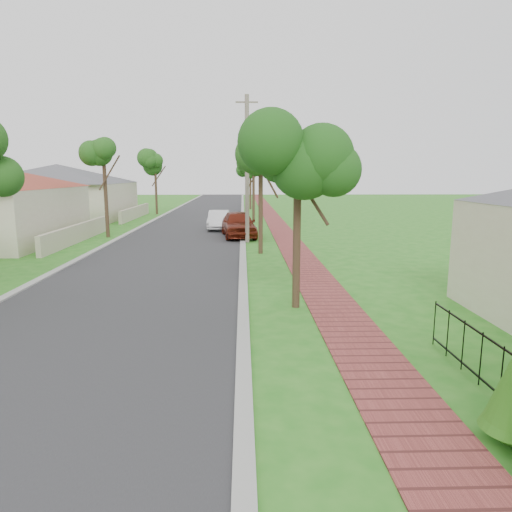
# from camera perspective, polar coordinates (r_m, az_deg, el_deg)

# --- Properties ---
(ground) EXTENTS (160.00, 160.00, 0.00)m
(ground) POSITION_cam_1_polar(r_m,az_deg,el_deg) (6.76, -7.53, -23.69)
(ground) COLOR #26751B
(ground) RESTS_ON ground
(road) EXTENTS (7.00, 120.00, 0.02)m
(road) POSITION_cam_1_polar(r_m,az_deg,el_deg) (26.11, -9.70, 1.78)
(road) COLOR #28282B
(road) RESTS_ON ground
(kerb_right) EXTENTS (0.30, 120.00, 0.10)m
(kerb_right) POSITION_cam_1_polar(r_m,az_deg,el_deg) (25.85, -1.66, 1.84)
(kerb_right) COLOR #9E9E99
(kerb_right) RESTS_ON ground
(kerb_left) EXTENTS (0.30, 120.00, 0.10)m
(kerb_left) POSITION_cam_1_polar(r_m,az_deg,el_deg) (26.87, -17.43, 1.69)
(kerb_left) COLOR #9E9E99
(kerb_left) RESTS_ON ground
(sidewalk) EXTENTS (1.50, 120.00, 0.03)m
(sidewalk) POSITION_cam_1_polar(r_m,az_deg,el_deg) (25.99, 4.09, 1.86)
(sidewalk) COLOR #943E3B
(sidewalk) RESTS_ON ground
(street_trees) EXTENTS (10.70, 37.65, 5.89)m
(street_trees) POSITION_cam_1_polar(r_m,az_deg,el_deg) (32.62, -8.04, 11.47)
(street_trees) COLOR #382619
(street_trees) RESTS_ON ground
(far_house_grey) EXTENTS (15.56, 15.56, 4.60)m
(far_house_grey) POSITION_cam_1_polar(r_m,az_deg,el_deg) (42.57, -23.41, 7.47)
(far_house_grey) COLOR beige
(far_house_grey) RESTS_ON ground
(parked_car_red) EXTENTS (2.38, 4.81, 1.58)m
(parked_car_red) POSITION_cam_1_polar(r_m,az_deg,el_deg) (27.57, -2.19, 4.01)
(parked_car_red) COLOR maroon
(parked_car_red) RESTS_ON ground
(parked_car_white) EXTENTS (1.38, 3.88, 1.27)m
(parked_car_white) POSITION_cam_1_polar(r_m,az_deg,el_deg) (31.54, -4.68, 4.49)
(parked_car_white) COLOR white
(parked_car_white) RESTS_ON ground
(near_tree) EXTENTS (2.05, 2.05, 5.26)m
(near_tree) POSITION_cam_1_polar(r_m,az_deg,el_deg) (12.68, 5.28, 12.09)
(near_tree) COLOR #382619
(near_tree) RESTS_ON ground
(utility_pole) EXTENTS (1.20, 0.24, 7.92)m
(utility_pole) POSITION_cam_1_polar(r_m,az_deg,el_deg) (25.23, -1.13, 10.79)
(utility_pole) COLOR gray
(utility_pole) RESTS_ON ground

